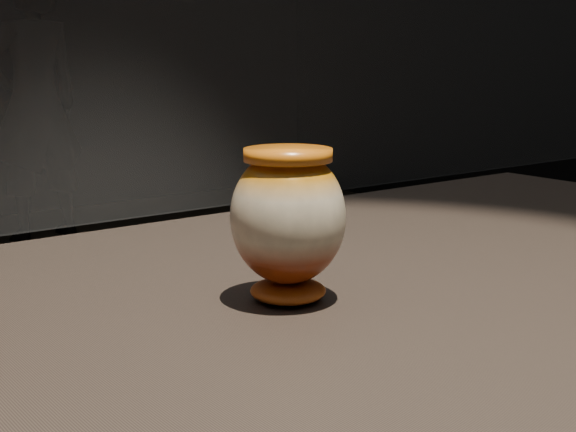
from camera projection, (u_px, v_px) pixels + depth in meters
name	position (u px, v px, depth m)	size (l,w,h in m)	color
main_vase	(288.00, 219.00, 0.78)	(0.14, 0.14, 0.15)	maroon
visitor	(35.00, 105.00, 4.82)	(0.60, 0.39, 1.65)	black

